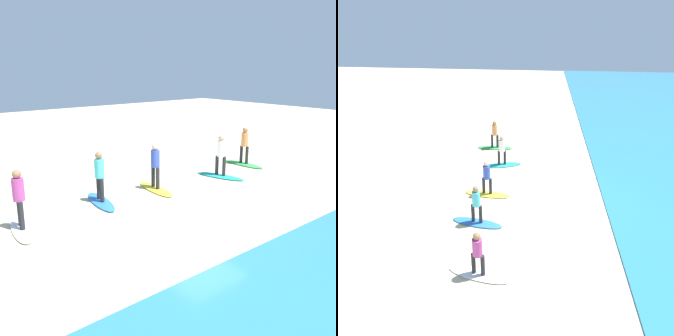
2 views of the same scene
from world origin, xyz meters
TOP-DOWN VIEW (x-y plane):
  - ground_plane at (0.00, 0.00)m, footprint 60.00×60.00m
  - surfboard_green at (-5.31, -2.57)m, footprint 0.59×2.11m
  - surfer_green at (-5.31, -2.57)m, footprint 0.32×0.46m
  - surfboard_teal at (-3.02, -1.90)m, footprint 1.09×2.17m
  - surfer_teal at (-3.02, -1.90)m, footprint 0.32×0.45m
  - surfboard_yellow at (0.03, -2.25)m, footprint 0.82×2.15m
  - surfer_yellow at (0.03, -2.25)m, footprint 0.32×0.46m
  - surfboard_blue at (2.24, -2.34)m, footprint 0.93×2.17m
  - surfer_blue at (2.24, -2.34)m, footprint 0.32×0.45m
  - surfboard_white at (5.02, -1.81)m, footprint 1.00×2.17m
  - surfer_white at (5.02, -1.81)m, footprint 0.32×0.45m

SIDE VIEW (x-z plane):
  - ground_plane at x=0.00m, z-range 0.00..0.00m
  - surfboard_green at x=-5.31m, z-range 0.00..0.09m
  - surfboard_teal at x=-3.02m, z-range 0.00..0.09m
  - surfboard_yellow at x=0.03m, z-range 0.00..0.09m
  - surfboard_blue at x=2.24m, z-range 0.00..0.09m
  - surfboard_white at x=5.02m, z-range 0.00..0.09m
  - surfer_green at x=-5.31m, z-range 0.22..1.86m
  - surfer_teal at x=-3.02m, z-range 0.22..1.86m
  - surfer_yellow at x=0.03m, z-range 0.22..1.86m
  - surfer_blue at x=2.24m, z-range 0.22..1.86m
  - surfer_white at x=5.02m, z-range 0.22..1.86m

